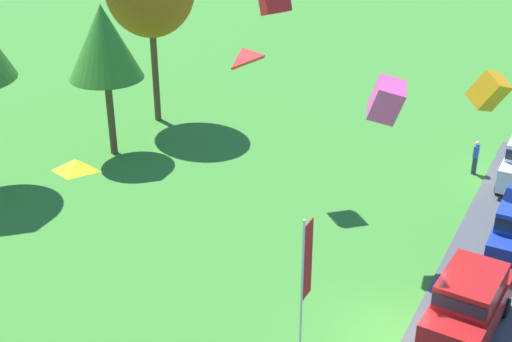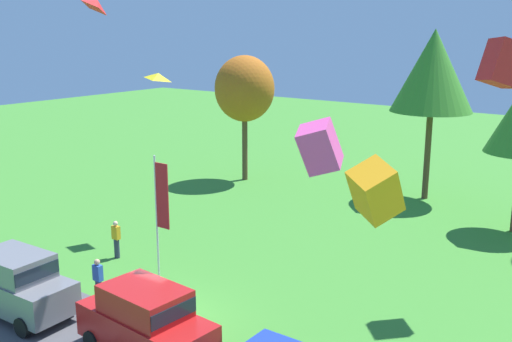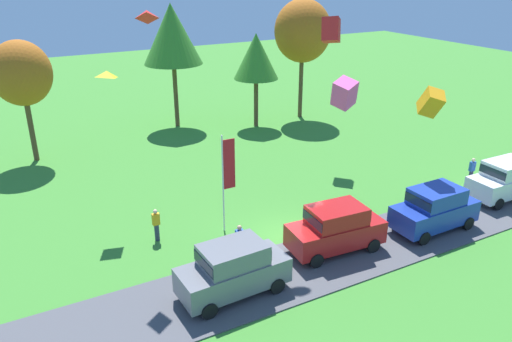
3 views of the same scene
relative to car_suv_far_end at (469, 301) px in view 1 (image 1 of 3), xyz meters
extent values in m
plane|color=#3D842D|center=(-1.36, 2.03, -1.30)|extent=(120.00, 120.00, 0.00)
cube|color=red|center=(0.00, 0.00, -0.35)|extent=(4.72, 2.22, 1.10)
cube|color=red|center=(0.00, 0.00, 0.62)|extent=(2.72, 1.94, 0.84)
cube|color=#19232D|center=(0.00, 0.00, 0.62)|extent=(2.77, 1.91, 0.46)
cylinder|color=black|center=(-1.50, 1.01, -0.90)|extent=(0.70, 0.29, 0.68)
cylinder|color=black|center=(1.50, -1.01, -0.90)|extent=(0.70, 0.29, 0.68)
cylinder|color=black|center=(1.62, 0.79, -0.90)|extent=(0.70, 0.29, 0.68)
cylinder|color=black|center=(4.11, 0.13, -0.90)|extent=(0.68, 0.24, 0.68)
cylinder|color=black|center=(7.24, 0.15, -0.90)|extent=(0.68, 0.24, 0.68)
cylinder|color=black|center=(10.59, 0.88, -0.90)|extent=(0.68, 0.25, 0.68)
cylinder|color=black|center=(13.71, 0.85, -0.90)|extent=(0.68, 0.25, 0.68)
cylinder|color=#2D334C|center=(12.18, 2.32, -0.86)|extent=(0.24, 0.24, 0.88)
cube|color=#2851AD|center=(12.18, 2.32, -0.12)|extent=(0.36, 0.22, 0.60)
sphere|color=beige|center=(12.18, 2.32, 0.30)|extent=(0.22, 0.22, 0.22)
cylinder|color=brown|center=(6.11, 19.20, 0.72)|extent=(0.36, 0.36, 4.03)
cone|color=#387F28|center=(6.11, 19.20, 4.55)|extent=(3.63, 3.63, 3.63)
cylinder|color=brown|center=(10.88, 19.76, 1.36)|extent=(0.36, 0.36, 5.31)
cylinder|color=silver|center=(-3.83, 4.29, 1.30)|extent=(0.08, 0.08, 5.20)
cube|color=red|center=(-3.48, 4.29, 2.34)|extent=(0.64, 0.04, 2.60)
cube|color=orange|center=(6.72, 1.37, 4.86)|extent=(1.25, 1.72, 1.73)
cube|color=#EA4C9E|center=(3.43, 4.34, 5.08)|extent=(1.55, 1.66, 1.84)
pyramid|color=yellow|center=(-7.94, 8.71, 6.43)|extent=(1.33, 1.27, 0.47)
pyramid|color=red|center=(-6.92, 4.55, 9.55)|extent=(0.96, 1.09, 0.72)
camera|label=1|loc=(-19.95, -2.55, 14.14)|focal=50.00mm
camera|label=2|loc=(12.60, -11.43, 8.66)|focal=42.00mm
camera|label=3|loc=(-13.14, -16.35, 11.56)|focal=35.00mm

